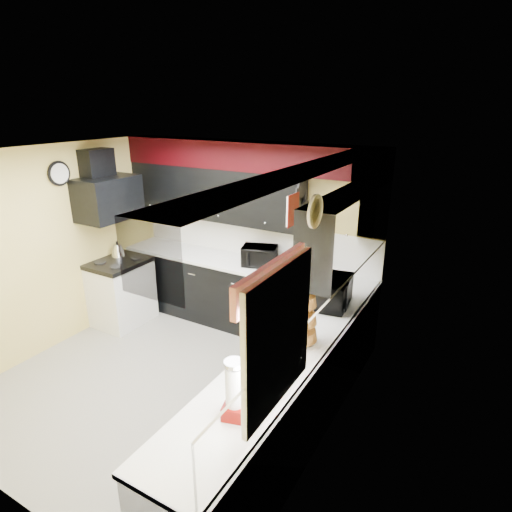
{
  "coord_description": "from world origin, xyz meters",
  "views": [
    {
      "loc": [
        2.85,
        -3.03,
        2.96
      ],
      "look_at": [
        0.6,
        0.87,
        1.33
      ],
      "focal_mm": 30.0,
      "sensor_mm": 36.0,
      "label": 1
    }
  ],
  "objects_px": {
    "kettle": "(118,250)",
    "toaster_oven": "(259,256)",
    "microwave": "(331,292)",
    "knife_block": "(301,266)",
    "utensil_crock": "(313,271)"
  },
  "relations": [
    {
      "from": "microwave",
      "to": "kettle",
      "type": "height_order",
      "value": "microwave"
    },
    {
      "from": "toaster_oven",
      "to": "kettle",
      "type": "relative_size",
      "value": 2.33
    },
    {
      "from": "toaster_oven",
      "to": "knife_block",
      "type": "xyz_separation_m",
      "value": [
        0.6,
        -0.01,
        -0.03
      ]
    },
    {
      "from": "utensil_crock",
      "to": "knife_block",
      "type": "relative_size",
      "value": 0.83
    },
    {
      "from": "microwave",
      "to": "knife_block",
      "type": "relative_size",
      "value": 2.75
    },
    {
      "from": "utensil_crock",
      "to": "knife_block",
      "type": "xyz_separation_m",
      "value": [
        -0.17,
        0.04,
        0.02
      ]
    },
    {
      "from": "microwave",
      "to": "utensil_crock",
      "type": "bearing_deg",
      "value": 28.95
    },
    {
      "from": "toaster_oven",
      "to": "kettle",
      "type": "distance_m",
      "value": 2.02
    },
    {
      "from": "utensil_crock",
      "to": "knife_block",
      "type": "bearing_deg",
      "value": 167.6
    },
    {
      "from": "toaster_oven",
      "to": "knife_block",
      "type": "distance_m",
      "value": 0.6
    },
    {
      "from": "kettle",
      "to": "toaster_oven",
      "type": "bearing_deg",
      "value": 18.32
    },
    {
      "from": "kettle",
      "to": "microwave",
      "type": "bearing_deg",
      "value": -0.08
    },
    {
      "from": "knife_block",
      "to": "toaster_oven",
      "type": "bearing_deg",
      "value": -158.54
    },
    {
      "from": "toaster_oven",
      "to": "microwave",
      "type": "height_order",
      "value": "microwave"
    },
    {
      "from": "kettle",
      "to": "knife_block",
      "type": "bearing_deg",
      "value": 14.05
    }
  ]
}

